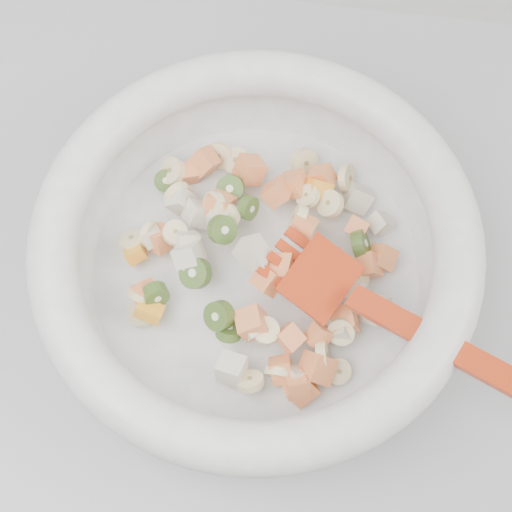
# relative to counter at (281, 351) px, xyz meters

# --- Properties ---
(counter) EXTENTS (2.00, 0.60, 0.90)m
(counter) POSITION_rel_counter_xyz_m (0.00, 0.00, 0.00)
(counter) COLOR #9F9EA3
(counter) RESTS_ON ground
(mixing_bowl) EXTENTS (0.45, 0.38, 0.12)m
(mixing_bowl) POSITION_rel_counter_xyz_m (-0.03, -0.05, 0.51)
(mixing_bowl) COLOR white
(mixing_bowl) RESTS_ON counter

